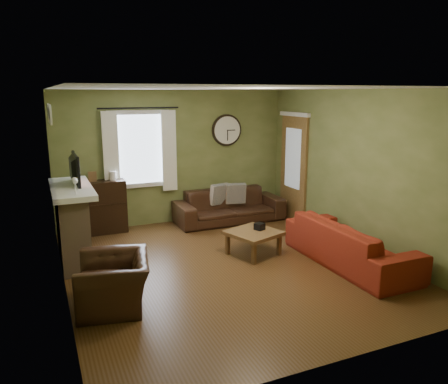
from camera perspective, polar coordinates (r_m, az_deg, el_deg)
name	(u,v)px	position (r m, az deg, el deg)	size (l,w,h in m)	color
floor	(228,266)	(6.65, 0.59, -9.65)	(4.60, 5.20, 0.00)	#4B3016
ceiling	(229,88)	(6.14, 0.65, 13.38)	(4.60, 5.20, 0.00)	white
wall_left	(58,196)	(5.75, -20.82, -0.49)	(0.00, 5.20, 2.60)	olive
wall_right	(357,170)	(7.49, 16.93, 2.73)	(0.00, 5.20, 2.60)	olive
wall_back	(175,157)	(8.67, -6.42, 4.51)	(4.60, 0.00, 2.60)	olive
wall_front	(346,234)	(4.11, 15.63, -5.24)	(4.60, 0.00, 2.60)	olive
fireplace	(72,227)	(7.06, -19.23, -4.30)	(0.40, 1.40, 1.10)	tan
firebox	(86,241)	(7.14, -17.55, -6.08)	(0.04, 0.60, 0.55)	black
mantel	(71,189)	(6.91, -19.34, 0.41)	(0.58, 1.60, 0.08)	white
tv	(71,173)	(7.02, -19.40, 2.37)	(0.60, 0.08, 0.35)	black
tv_screen	(76,169)	(7.02, -18.78, 2.87)	(0.02, 0.62, 0.36)	#994C3F
medallion_left	(51,115)	(6.42, -21.71, 9.34)	(0.28, 0.28, 0.03)	white
medallion_mid	(50,114)	(6.77, -21.83, 9.46)	(0.28, 0.28, 0.03)	white
medallion_right	(49,113)	(7.12, -21.93, 9.58)	(0.28, 0.28, 0.03)	white
window_pane	(140,149)	(8.45, -10.98, 5.51)	(1.00, 0.02, 1.30)	silver
curtain_rod	(139,108)	(8.29, -11.05, 10.72)	(0.03, 0.03, 1.50)	black
curtain_left	(111,154)	(8.26, -14.54, 4.82)	(0.28, 0.04, 1.55)	white
curtain_right	(169,151)	(8.49, -7.18, 5.34)	(0.28, 0.04, 1.55)	white
wall_clock	(227,130)	(8.95, 0.40, 8.07)	(0.64, 0.06, 0.64)	white
door	(294,168)	(8.98, 9.07, 3.10)	(0.05, 0.90, 2.10)	brown
bookshelf	(103,207)	(8.34, -15.50, -1.90)	(0.82, 0.35, 0.98)	black
book	(94,180)	(8.50, -16.62, 1.57)	(0.15, 0.20, 0.02)	brown
sofa_brown	(229,206)	(8.79, 0.68, -1.83)	(2.17, 0.85, 0.63)	black
pillow_left	(236,193)	(8.84, 1.53, -0.19)	(0.41, 0.12, 0.41)	gray
pillow_right	(220,194)	(8.78, -0.56, -0.28)	(0.41, 0.12, 0.41)	gray
sofa_red	(350,243)	(6.89, 16.12, -6.41)	(2.26, 0.88, 0.66)	maroon
armchair	(114,282)	(5.54, -14.19, -11.34)	(0.95, 0.83, 0.62)	black
coffee_table	(253,243)	(7.05, 3.85, -6.65)	(0.73, 0.73, 0.39)	brown
tissue_box	(259,229)	(7.07, 4.66, -4.84)	(0.14, 0.14, 0.11)	black
wine_glass_a	(76,187)	(6.30, -18.82, 0.67)	(0.08, 0.08, 0.22)	white
wine_glass_b	(75,185)	(6.41, -18.91, 0.85)	(0.08, 0.08, 0.21)	white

